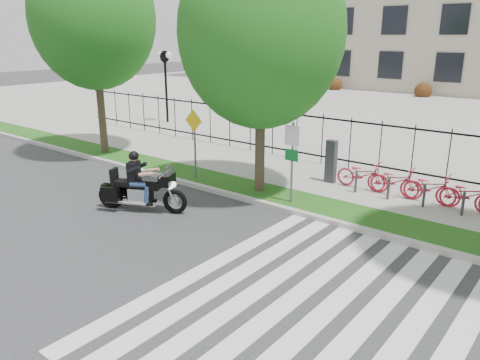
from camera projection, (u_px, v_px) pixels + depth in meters
The scene contains 14 objects.
ground at pixel (145, 242), 12.06m from camera, with size 120.00×120.00×0.00m, color #313133.
curb at pixel (243, 198), 15.10m from camera, with size 60.00×0.20×0.15m, color #AEACA3.
grass_verge at pixel (259, 191), 15.73m from camera, with size 60.00×1.50×0.15m, color #1B4912.
sidewalk at pixel (298, 175), 17.60m from camera, with size 60.00×3.50×0.15m, color #A4A19A.
plaza at pixel (440, 115), 30.70m from camera, with size 80.00×34.00×0.10m, color #A4A19A.
crosswalk_stripes at pixel (306, 307), 9.19m from camera, with size 5.70×8.00×0.01m, color silver, non-canonical shape.
iron_fence at pixel (322, 139), 18.58m from camera, with size 30.00×0.06×2.00m, color black, non-canonical shape.
lamp_post_left at pixel (165, 69), 27.21m from camera, with size 1.06×0.70×4.25m.
street_tree_0 at pixel (93, 18), 19.08m from camera, with size 5.08×5.08×8.55m.
street_tree_1 at pixel (261, 32), 14.19m from camera, with size 5.12×5.12×7.99m.
bike_share_station at pixel (446, 191), 14.06m from camera, with size 7.79×0.86×1.50m.
sign_pole_regulatory at pixel (292, 152), 14.07m from camera, with size 0.50×0.09×2.50m.
sign_pole_warning at pixel (194, 135), 16.49m from camera, with size 0.78×0.09×2.49m.
motorcycle_rider at pixel (141, 187), 14.04m from camera, with size 2.68×1.56×2.23m.
Camera 1 is at (8.81, -7.09, 5.13)m, focal length 35.00 mm.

